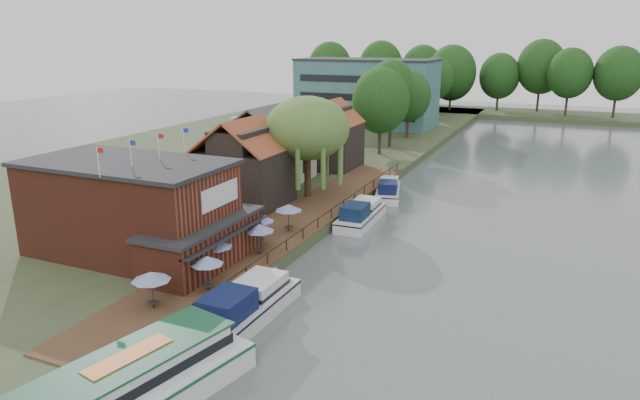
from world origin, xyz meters
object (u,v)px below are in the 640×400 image
at_px(cottage_a, 244,163).
at_px(cruiser_2, 388,187).
at_px(umbrella_4, 260,229).
at_px(swan, 174,362).
at_px(pub, 150,211).
at_px(cruiser_1, 361,211).
at_px(willow, 307,148).
at_px(umbrella_2, 216,256).
at_px(cottage_c, 329,134).
at_px(tour_boat, 118,392).
at_px(umbrella_0, 152,290).
at_px(hotel_block, 367,92).
at_px(umbrella_1, 208,273).
at_px(cottage_b, 267,144).
at_px(umbrella_3, 259,239).
at_px(umbrella_5, 289,218).
at_px(cruiser_0, 246,301).

relative_size(cottage_a, cruiser_2, 0.96).
bearing_deg(umbrella_4, swan, -76.86).
relative_size(pub, cruiser_1, 2.10).
distance_m(willow, umbrella_4, 15.10).
xyz_separation_m(umbrella_2, cruiser_1, (4.48, 17.55, -1.14)).
bearing_deg(cruiser_1, cottage_c, 119.75).
relative_size(pub, willow, 1.92).
xyz_separation_m(pub, tour_boat, (10.41, -15.04, -3.09)).
distance_m(cruiser_1, swan, 27.23).
relative_size(umbrella_0, umbrella_4, 1.00).
bearing_deg(cruiser_2, umbrella_0, -112.03).
bearing_deg(hotel_block, cottage_c, -77.80).
bearing_deg(tour_boat, cruiser_2, 102.75).
bearing_deg(umbrella_1, pub, 154.38).
bearing_deg(cruiser_2, cottage_b, 172.96).
bearing_deg(cottage_c, cottage_b, -113.96).
height_order(umbrella_3, umbrella_4, same).
relative_size(umbrella_5, cruiser_2, 0.27).
distance_m(umbrella_0, umbrella_1, 3.83).
xyz_separation_m(cottage_c, cruiser_2, (10.11, -7.11, -4.19)).
distance_m(willow, umbrella_2, 21.19).
xyz_separation_m(umbrella_5, cruiser_2, (3.34, 17.70, -1.23)).
height_order(umbrella_2, cruiser_2, umbrella_2).
relative_size(umbrella_0, cruiser_0, 0.23).
bearing_deg(umbrella_1, cottage_b, 111.68).
height_order(umbrella_2, tour_boat, umbrella_2).
distance_m(umbrella_3, cruiser_1, 13.81).
height_order(umbrella_4, cruiser_0, umbrella_4).
bearing_deg(umbrella_3, cruiser_2, 82.82).
height_order(tour_boat, swan, tour_boat).
bearing_deg(tour_boat, willow, 113.50).
bearing_deg(umbrella_4, hotel_block, 102.09).
relative_size(cottage_b, tour_boat, 0.67).
bearing_deg(cruiser_2, cottage_a, -147.73).
bearing_deg(cottage_b, pub, -80.91).
xyz_separation_m(cottage_c, cruiser_1, (10.52, -17.12, -4.10)).
distance_m(cottage_b, umbrella_2, 27.72).
bearing_deg(umbrella_1, umbrella_0, -114.75).
height_order(willow, umbrella_3, willow).
bearing_deg(cottage_a, cottage_b, 106.70).
xyz_separation_m(cottage_c, umbrella_1, (7.34, -37.52, -2.96)).
relative_size(willow, umbrella_5, 4.39).
bearing_deg(cruiser_2, cottage_c, 130.21).
xyz_separation_m(hotel_block, cottage_c, (8.00, -37.00, -1.90)).
bearing_deg(hotel_block, cruiser_2, -67.68).
bearing_deg(umbrella_0, swan, -39.75).
xyz_separation_m(umbrella_4, swan, (3.72, -15.95, -2.07)).
distance_m(cottage_c, cruiser_2, 13.05).
relative_size(cottage_c, swan, 19.32).
bearing_deg(cruiser_1, cottage_b, 148.97).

